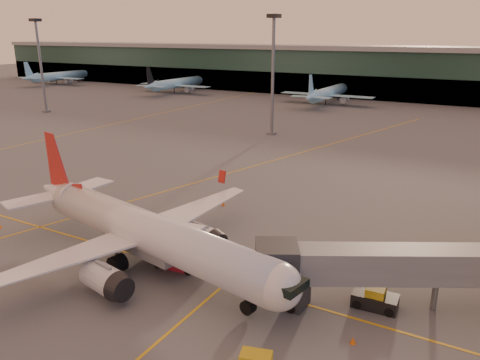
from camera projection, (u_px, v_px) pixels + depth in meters
The scene contains 13 objects.
ground at pixel (150, 293), 40.97m from camera, with size 600.00×600.00×0.00m, color #4C4F54.
taxi_markings at pixel (283, 164), 81.36m from camera, with size 100.12×173.00×0.01m.
terminal at pixel (425, 74), 156.14m from camera, with size 400.00×20.00×17.60m.
mast_west_far at pixel (40, 59), 130.24m from camera, with size 2.40×2.40×25.60m.
mast_west_near at pixel (273, 67), 100.73m from camera, with size 2.40×2.40×25.60m.
distant_aircraft_row at pixel (249, 98), 164.21m from camera, with size 225.00×34.00×13.00m.
main_airplane at pixel (143, 232), 44.70m from camera, with size 36.45×33.10×11.07m.
jet_bridge at pixel (457, 267), 37.37m from camera, with size 28.00×17.01×5.60m.
catering_truck at pixel (176, 243), 45.00m from camera, with size 5.67×2.91×4.24m.
pushback_tug at pixel (375, 299), 38.59m from camera, with size 3.74×2.16×1.88m.
cone_nose at pixel (353, 340), 34.17m from camera, with size 0.43×0.43×0.55m.
cone_tail at pixel (0, 226), 54.44m from camera, with size 0.43×0.43×0.54m.
cone_wing_left at pixel (223, 204), 61.62m from camera, with size 0.44×0.44×0.56m.
Camera 1 is at (24.66, -27.56, 21.72)m, focal length 35.00 mm.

